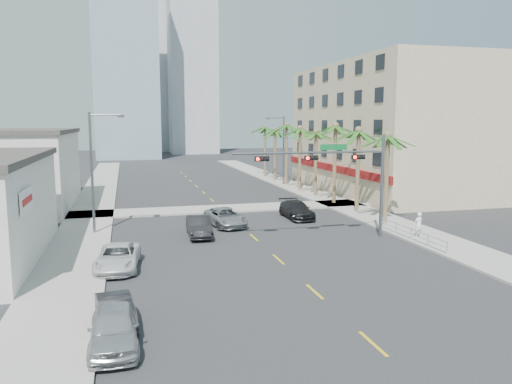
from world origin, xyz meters
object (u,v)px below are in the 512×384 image
Objects in this scene: traffic_signal_mast at (341,168)px; car_lane_right at (296,210)px; car_lane_center at (225,217)px; car_parked_near at (114,328)px; car_parked_far at (118,257)px; car_lane_left at (199,226)px; car_parked_mid at (115,312)px; pedestrian at (418,225)px.

car_lane_right is (-0.38, 8.23, -4.33)m from traffic_signal_mast.
car_lane_right reaches higher than car_lane_center.
car_parked_far is at bearing 90.32° from car_parked_near.
car_lane_right is at bearing 6.30° from car_lane_center.
traffic_signal_mast is at bearing 42.52° from car_parked_near.
traffic_signal_mast reaches higher than car_lane_right.
car_parked_far is at bearing -126.89° from car_lane_left.
car_parked_mid is at bearing -126.26° from car_lane_right.
traffic_signal_mast reaches higher than pedestrian.
traffic_signal_mast is 16.20m from car_parked_far.
car_lane_right is (14.81, 11.78, 0.05)m from car_parked_far.
car_parked_mid is at bearing 90.32° from car_parked_near.
traffic_signal_mast is 6.14× the size of pedestrian.
car_parked_mid is 0.86× the size of car_lane_left.
car_parked_near is (-15.18, -13.77, -4.31)m from traffic_signal_mast.
car_parked_near is 18.09m from car_lane_left.
car_lane_left is (-9.56, 3.42, -4.32)m from traffic_signal_mast.
car_lane_center is (8.21, 18.47, 0.08)m from car_parked_mid.
car_lane_left is 0.89× the size of car_lane_right.
car_parked_mid is at bearing -141.89° from traffic_signal_mast.
car_parked_mid is 23.04m from pedestrian.
car_parked_mid is 0.78× the size of car_parked_far.
traffic_signal_mast is at bearing 30.75° from car_parked_mid.
traffic_signal_mast reaches higher than car_lane_center.
pedestrian is at bearing -15.36° from traffic_signal_mast.
car_parked_near is 1.86m from car_parked_mid.
car_parked_far is 0.96× the size of car_lane_center.
traffic_signal_mast reaches higher than car_parked_near.
traffic_signal_mast is 2.15× the size of car_lane_center.
car_parked_near is 10.22m from car_parked_far.
car_lane_right is (9.19, 4.81, -0.01)m from car_lane_left.
car_parked_far is at bearing -5.40° from pedestrian.
car_parked_mid is at bearing 15.76° from pedestrian.
car_lane_center is at bearing 136.76° from traffic_signal_mast.
car_lane_left is at bearing 160.30° from traffic_signal_mast.
car_parked_far is 20.65m from pedestrian.
car_parked_far is at bearing -166.84° from traffic_signal_mast.
car_lane_left is (5.62, 6.98, 0.05)m from car_parked_far.
car_lane_center is 2.86× the size of pedestrian.
car_lane_left is (5.62, 17.19, -0.01)m from car_parked_near.
car_lane_center is at bearing 58.69° from car_parked_mid.
car_parked_mid is 20.21m from car_lane_center.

